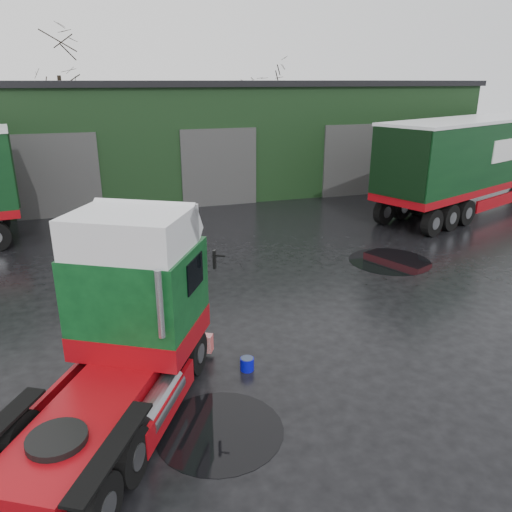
{
  "coord_description": "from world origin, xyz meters",
  "views": [
    {
      "loc": [
        -4.26,
        -11.48,
        6.36
      ],
      "look_at": [
        -0.19,
        1.01,
        1.7
      ],
      "focal_mm": 35.0,
      "sensor_mm": 36.0,
      "label": 1
    }
  ],
  "objects_px": {
    "tree_back_a": "(62,102)",
    "hero_tractor": "(98,337)",
    "tree_back_b": "(265,112)",
    "warehouse": "(195,134)",
    "wash_bucket": "(247,364)",
    "lorry_right": "(478,164)"
  },
  "relations": [
    {
      "from": "tree_back_a",
      "to": "hero_tractor",
      "type": "bearing_deg",
      "value": -87.4
    },
    {
      "from": "tree_back_b",
      "to": "tree_back_a",
      "type": "bearing_deg",
      "value": 180.0
    },
    {
      "from": "warehouse",
      "to": "wash_bucket",
      "type": "relative_size",
      "value": 100.95
    },
    {
      "from": "warehouse",
      "to": "lorry_right",
      "type": "xyz_separation_m",
      "value": [
        12.17,
        -11.0,
        -0.83
      ]
    },
    {
      "from": "lorry_right",
      "to": "tree_back_b",
      "type": "bearing_deg",
      "value": 169.58
    },
    {
      "from": "hero_tractor",
      "to": "tree_back_b",
      "type": "bearing_deg",
      "value": 95.9
    },
    {
      "from": "wash_bucket",
      "to": "warehouse",
      "type": "bearing_deg",
      "value": 81.29
    },
    {
      "from": "warehouse",
      "to": "tree_back_a",
      "type": "xyz_separation_m",
      "value": [
        -8.0,
        10.0,
        1.59
      ]
    },
    {
      "from": "hero_tractor",
      "to": "tree_back_a",
      "type": "relative_size",
      "value": 0.67
    },
    {
      "from": "lorry_right",
      "to": "tree_back_a",
      "type": "xyz_separation_m",
      "value": [
        -20.17,
        21.0,
        2.42
      ]
    },
    {
      "from": "warehouse",
      "to": "lorry_right",
      "type": "height_order",
      "value": "warehouse"
    },
    {
      "from": "lorry_right",
      "to": "tree_back_b",
      "type": "xyz_separation_m",
      "value": [
        -4.17,
        21.0,
        1.42
      ]
    },
    {
      "from": "wash_bucket",
      "to": "tree_back_b",
      "type": "distance_m",
      "value": 34.04
    },
    {
      "from": "warehouse",
      "to": "tree_back_b",
      "type": "bearing_deg",
      "value": 51.34
    },
    {
      "from": "tree_back_a",
      "to": "lorry_right",
      "type": "bearing_deg",
      "value": -46.15
    },
    {
      "from": "wash_bucket",
      "to": "tree_back_a",
      "type": "height_order",
      "value": "tree_back_a"
    },
    {
      "from": "hero_tractor",
      "to": "lorry_right",
      "type": "xyz_separation_m",
      "value": [
        18.67,
        12.0,
        0.36
      ]
    },
    {
      "from": "warehouse",
      "to": "hero_tractor",
      "type": "bearing_deg",
      "value": -105.78
    },
    {
      "from": "lorry_right",
      "to": "tree_back_a",
      "type": "bearing_deg",
      "value": -157.8
    },
    {
      "from": "warehouse",
      "to": "wash_bucket",
      "type": "height_order",
      "value": "warehouse"
    },
    {
      "from": "wash_bucket",
      "to": "tree_back_a",
      "type": "distance_m",
      "value": 32.55
    },
    {
      "from": "wash_bucket",
      "to": "tree_back_a",
      "type": "relative_size",
      "value": 0.03
    }
  ]
}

